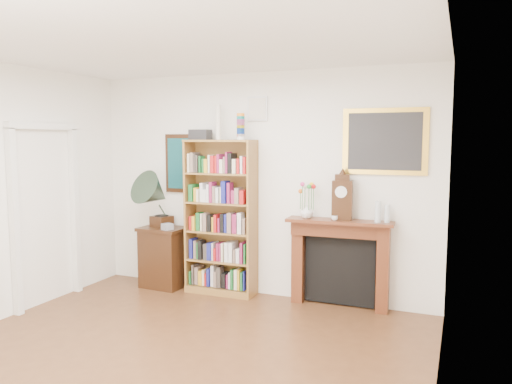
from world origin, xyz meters
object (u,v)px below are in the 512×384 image
bookshelf (220,208)px  flower_vase (307,211)px  teacup (335,218)px  bottle_left (378,212)px  bottle_right (387,214)px  gramophone (156,195)px  cd_stack (167,227)px  mantel_clock (342,198)px  fireplace (340,256)px  side_cabinet (163,257)px

bookshelf → flower_vase: bookshelf is taller
teacup → bookshelf: bearing=178.8°
teacup → bottle_left: bearing=8.2°
teacup → bottle_left: 0.49m
bookshelf → bottle_right: size_ratio=11.33×
gramophone → cd_stack: gramophone is taller
cd_stack → bottle_right: 2.76m
cd_stack → mantel_clock: bearing=5.6°
flower_vase → fireplace: bearing=9.8°
side_cabinet → cd_stack: (0.15, -0.12, 0.44)m
gramophone → mantel_clock: (2.43, 0.18, 0.06)m
bookshelf → bottle_left: size_ratio=9.44×
side_cabinet → flower_vase: 2.09m
cd_stack → bottle_right: size_ratio=0.60×
fireplace → gramophone: gramophone is taller
gramophone → cd_stack: size_ratio=6.41×
teacup → bottle_left: size_ratio=0.32×
bottle_right → gramophone: bearing=-176.1°
flower_vase → bottle_left: bearing=1.1°
mantel_clock → fireplace: bearing=109.9°
cd_stack → flower_vase: flower_vase is taller
bookshelf → side_cabinet: bookshelf is taller
side_cabinet → bottle_right: bearing=5.2°
bookshelf → mantel_clock: bearing=0.2°
bookshelf → mantel_clock: bookshelf is taller
gramophone → flower_vase: 2.02m
bookshelf → flower_vase: 1.13m
cd_stack → side_cabinet: bearing=141.0°
side_cabinet → flower_vase: (1.96, 0.07, 0.72)m
flower_vase → gramophone: bearing=-175.5°
gramophone → flower_vase: gramophone is taller
fireplace → bottle_right: 0.76m
fireplace → bottle_left: bottle_left is taller
gramophone → cd_stack: (0.20, -0.04, -0.39)m
cd_stack → teacup: 2.18m
side_cabinet → flower_vase: flower_vase is taller
fireplace → bottle_left: bearing=-9.7°
side_cabinet → teacup: size_ratio=10.60×
bookshelf → mantel_clock: (1.55, 0.04, 0.20)m
fireplace → cd_stack: size_ratio=10.41×
bookshelf → bottle_right: bearing=0.5°
mantel_clock → flower_vase: size_ratio=3.36×
teacup → bottle_left: bottle_left is taller
teacup → bottle_right: (0.58, 0.09, 0.07)m
teacup → bottle_right: size_ratio=0.38×
gramophone → side_cabinet: bearing=76.5°
bottle_left → bottle_right: bearing=14.7°
teacup → cd_stack: bearing=-176.2°
bookshelf → mantel_clock: 1.56m
flower_vase → bottle_right: (0.93, 0.04, 0.02)m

